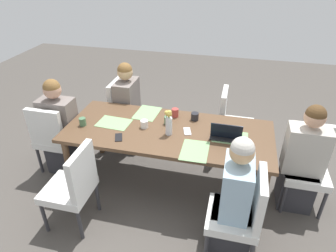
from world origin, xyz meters
The scene contains 25 objects.
ground_plane centered at (0.00, 0.00, 0.00)m, with size 10.00×10.00×0.00m, color #4C4742.
dining_table centered at (0.00, 0.00, 0.67)m, with size 2.23×0.94×0.74m.
chair_near_left_near centered at (0.81, -0.77, 0.50)m, with size 0.44×0.44×0.90m.
person_near_left_near centered at (0.73, -0.71, 0.53)m, with size 0.36×0.40×1.19m.
chair_far_left_mid centered at (-0.84, 0.75, 0.50)m, with size 0.44×0.44×0.90m.
person_far_left_mid centered at (-0.76, 0.69, 0.53)m, with size 0.36×0.40×1.19m.
chair_head_right_left_far centered at (1.39, 0.07, 0.50)m, with size 0.44×0.44×0.90m.
person_head_right_left_far centered at (1.33, 0.00, 0.53)m, with size 0.40×0.36×1.19m.
chair_head_left_right_near centered at (-1.47, -0.10, 0.50)m, with size 0.44×0.44×0.90m.
person_head_left_right_near centered at (-1.41, -0.03, 0.53)m, with size 0.40×0.36×1.19m.
chair_near_right_mid centered at (-0.65, -0.81, 0.50)m, with size 0.44×0.44×0.90m.
chair_far_right_far centered at (0.73, 0.78, 0.50)m, with size 0.44×0.44×0.90m.
flower_vase centered at (-0.03, 0.08, 0.89)m, with size 0.08×0.07×0.28m.
placemat_near_left_near centered at (0.33, -0.31, 0.74)m, with size 0.36×0.26×0.00m, color #7FAD70.
placemat_far_left_mid centered at (-0.34, 0.31, 0.74)m, with size 0.36×0.26×0.00m, color #7FAD70.
placemat_head_right_left_far centered at (0.62, 0.00, 0.74)m, with size 0.36×0.26×0.00m, color #7FAD70.
placemat_head_left_right_near centered at (-0.66, -0.01, 0.74)m, with size 0.36×0.26×0.00m, color #7FAD70.
laptop_head_left_right_near centered at (-0.62, 0.01, 0.78)m, with size 0.32×0.22×0.21m.
coffee_mug_near_left centered at (-0.01, -0.31, 0.79)m, with size 0.08×0.08×0.10m, color #AD3D38.
coffee_mug_near_right centered at (0.26, 0.01, 0.78)m, with size 0.08×0.08×0.08m, color white.
coffee_mug_centre_left centered at (0.03, -0.13, 0.79)m, with size 0.08×0.08×0.09m, color #47704C.
coffee_mug_centre_right centered at (-0.24, -0.29, 0.78)m, with size 0.09×0.09×0.09m, color #232328.
coffee_mug_far_left centered at (0.94, 0.13, 0.79)m, with size 0.07×0.07×0.09m, color #47704C.
phone_black centered at (0.46, 0.27, 0.75)m, with size 0.15×0.07×0.01m, color black.
phone_silver centered at (-0.21, -0.02, 0.75)m, with size 0.15×0.07×0.01m, color silver.
Camera 1 is at (-0.65, 2.67, 2.44)m, focal length 32.07 mm.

